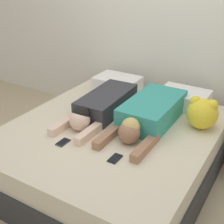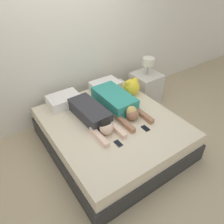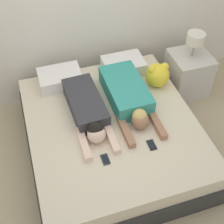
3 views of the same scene
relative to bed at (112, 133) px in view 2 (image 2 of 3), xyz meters
The scene contains 11 objects.
ground_plane 0.23m from the bed, ahead, with size 12.00×12.00×0.00m, color tan.
wall_back 1.57m from the bed, 90.00° to the left, with size 12.00×0.06×2.60m.
bed is the anchor object (origin of this frame).
pillow_head_left 0.91m from the bed, 117.09° to the left, with size 0.49×0.35×0.16m.
pillow_head_right 0.91m from the bed, 62.91° to the left, with size 0.49×0.35×0.16m.
person_left 0.42m from the bed, 145.40° to the left, with size 0.36×1.04×0.21m.
person_right 0.48m from the bed, 41.22° to the left, with size 0.41×1.07×0.21m.
cell_phone_left 0.54m from the bed, 115.23° to the right, with size 0.07×0.12×0.01m.
cell_phone_right 0.55m from the bed, 56.08° to the right, with size 0.07×0.12×0.01m.
plush_toy 0.88m from the bed, 30.92° to the left, with size 0.27×0.27×0.29m.
nightstand 1.41m from the bed, 27.42° to the left, with size 0.49×0.49×0.90m.
Camera 2 is at (-1.40, -2.02, 2.45)m, focal length 35.00 mm.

